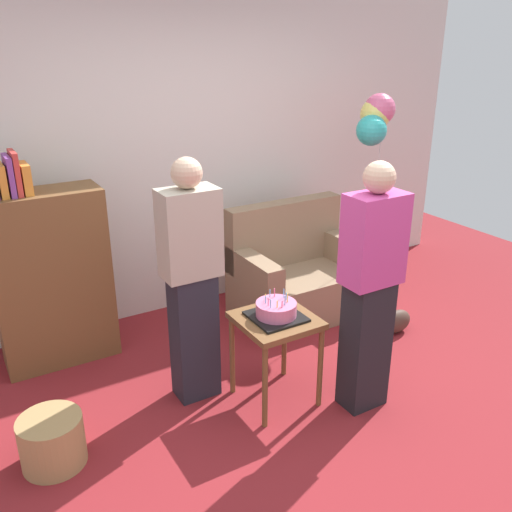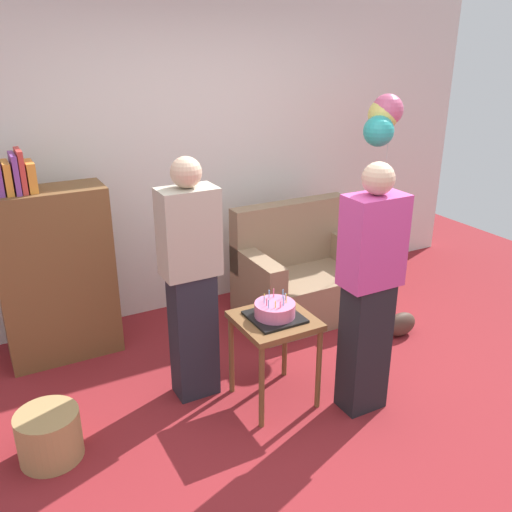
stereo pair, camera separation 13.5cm
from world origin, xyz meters
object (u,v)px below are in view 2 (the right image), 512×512
bookshelf (55,273)px  person_blowing_candles (191,281)px  person_holding_cake (369,291)px  birthday_cake (275,311)px  side_table (274,331)px  balloon_bunch (383,118)px  handbag (401,324)px  couch (302,277)px  wicker_basket (49,435)px

bookshelf → person_blowing_candles: (0.69, -0.94, 0.16)m
person_holding_cake → birthday_cake: bearing=-32.6°
side_table → balloon_bunch: bearing=30.5°
birthday_cake → handbag: bearing=10.3°
bookshelf → person_blowing_candles: bearing=-53.6°
couch → birthday_cake: 1.33m
birthday_cake → balloon_bunch: (1.56, 0.92, 0.99)m
birthday_cake → handbag: (1.34, 0.24, -0.56)m
couch → person_blowing_candles: person_blowing_candles is taller
handbag → side_table: bearing=-169.7°
birthday_cake → balloon_bunch: 2.07m
side_table → balloon_bunch: (1.56, 0.92, 1.13)m
bookshelf → person_holding_cake: (1.59, -1.60, 0.16)m
wicker_basket → couch: bearing=20.6°
side_table → birthday_cake: birthday_cake is taller
side_table → birthday_cake: 0.14m
bookshelf → side_table: 1.70m
person_holding_cake → balloon_bunch: size_ratio=0.88×
couch → balloon_bunch: (0.72, -0.06, 1.31)m
person_blowing_candles → handbag: 1.91m
couch → person_holding_cake: person_holding_cake is taller
person_holding_cake → handbag: bearing=-143.8°
bookshelf → wicker_basket: 1.28m
balloon_bunch → wicker_basket: bearing=-165.2°
handbag → person_blowing_candles: bearing=177.2°
couch → bookshelf: (-1.96, 0.29, 0.34)m
side_table → handbag: size_ratio=2.19×
wicker_basket → person_holding_cake: bearing=-13.8°
couch → person_blowing_candles: (-1.27, -0.65, 0.49)m
bookshelf → birthday_cake: 1.69m
bookshelf → person_holding_cake: 2.26m
bookshelf → person_holding_cake: size_ratio=0.97×
couch → wicker_basket: (-2.26, -0.85, -0.19)m
bookshelf → person_holding_cake: bearing=-45.2°
bookshelf → wicker_basket: bookshelf is taller
couch → person_blowing_candles: size_ratio=0.67×
wicker_basket → balloon_bunch: (2.98, 0.79, 1.50)m
birthday_cake → person_blowing_candles: person_blowing_candles is taller
birthday_cake → wicker_basket: 1.51m
person_blowing_candles → person_holding_cake: 1.11m
couch → wicker_basket: 2.42m
bookshelf → handbag: 2.72m
side_table → handbag: side_table is taller
birthday_cake → balloon_bunch: balloon_bunch is taller
bookshelf → handbag: bookshelf is taller
wicker_basket → handbag: bearing=2.3°
side_table → person_blowing_candles: person_blowing_candles is taller
person_holding_cake → couch: bearing=-103.3°
side_table → person_holding_cake: 0.66m
bookshelf → birthday_cake: size_ratio=4.96×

